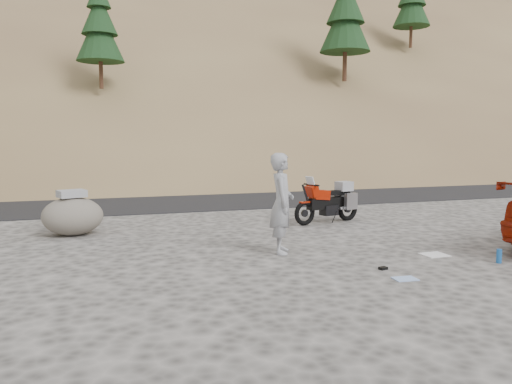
# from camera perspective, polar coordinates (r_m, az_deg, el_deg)

# --- Properties ---
(ground) EXTENTS (140.00, 140.00, 0.00)m
(ground) POSITION_cam_1_polar(r_m,az_deg,el_deg) (9.74, 9.53, -6.40)
(ground) COLOR #42403D
(ground) RESTS_ON ground
(road) EXTENTS (120.00, 7.00, 0.05)m
(road) POSITION_cam_1_polar(r_m,az_deg,el_deg) (18.09, -3.77, -0.53)
(road) COLOR black
(road) RESTS_ON ground
(hillside) EXTENTS (120.00, 73.00, 46.72)m
(hillside) POSITION_cam_1_polar(r_m,az_deg,el_deg) (50.29, -13.32, 16.27)
(hillside) COLOR brown
(hillside) RESTS_ON ground
(motorcycle) EXTENTS (1.99, 0.89, 1.21)m
(motorcycle) POSITION_cam_1_polar(r_m,az_deg,el_deg) (12.59, 8.46, -1.15)
(motorcycle) COLOR black
(motorcycle) RESTS_ON ground
(man) EXTENTS (0.64, 0.78, 1.84)m
(man) POSITION_cam_1_polar(r_m,az_deg,el_deg) (9.28, 2.92, -6.94)
(man) COLOR #95969A
(man) RESTS_ON ground
(boulder) EXTENTS (1.41, 1.25, 1.01)m
(boulder) POSITION_cam_1_polar(r_m,az_deg,el_deg) (11.55, -20.23, -2.49)
(boulder) COLOR #5C574E
(boulder) RESTS_ON ground
(gear_white_cloth) EXTENTS (0.44, 0.39, 0.01)m
(gear_white_cloth) POSITION_cam_1_polar(r_m,az_deg,el_deg) (9.64, 19.72, -6.76)
(gear_white_cloth) COLOR white
(gear_white_cloth) RESTS_ON ground
(gear_bottle) EXTENTS (0.11, 0.11, 0.24)m
(gear_bottle) POSITION_cam_1_polar(r_m,az_deg,el_deg) (9.44, 26.03, -6.60)
(gear_bottle) COLOR #1B58A2
(gear_bottle) RESTS_ON ground
(gear_glove_b) EXTENTS (0.14, 0.12, 0.04)m
(gear_glove_b) POSITION_cam_1_polar(r_m,az_deg,el_deg) (8.37, 14.33, -8.44)
(gear_glove_b) COLOR black
(gear_glove_b) RESTS_ON ground
(gear_blue_cloth) EXTENTS (0.36, 0.28, 0.01)m
(gear_blue_cloth) POSITION_cam_1_polar(r_m,az_deg,el_deg) (7.90, 16.66, -9.48)
(gear_blue_cloth) COLOR #97B4E9
(gear_blue_cloth) RESTS_ON ground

